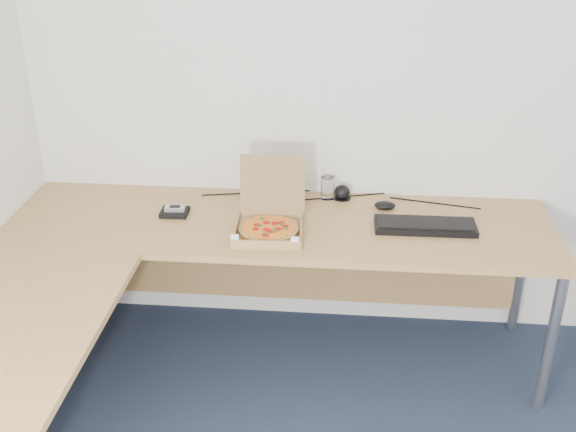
# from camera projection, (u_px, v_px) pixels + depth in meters

# --- Properties ---
(room_shell) EXTENTS (3.50, 3.50, 2.50)m
(room_shell) POSITION_uv_depth(u_px,v_px,m) (429.00, 299.00, 1.64)
(room_shell) COLOR silver
(room_shell) RESTS_ON ground
(desk) EXTENTS (2.50, 2.20, 0.73)m
(desk) POSITION_uv_depth(u_px,v_px,m) (190.00, 272.00, 2.82)
(desk) COLOR tan
(desk) RESTS_ON ground
(pizza_box) EXTENTS (0.29, 0.34, 0.30)m
(pizza_box) POSITION_uv_depth(u_px,v_px,m) (269.00, 225.00, 3.06)
(pizza_box) COLOR #AA8350
(pizza_box) RESTS_ON desk
(drinking_glass) EXTENTS (0.06, 0.06, 0.11)m
(drinking_glass) POSITION_uv_depth(u_px,v_px,m) (327.00, 188.00, 3.36)
(drinking_glass) COLOR white
(drinking_glass) RESTS_ON desk
(keyboard) EXTENTS (0.45, 0.17, 0.03)m
(keyboard) POSITION_uv_depth(u_px,v_px,m) (425.00, 226.00, 3.09)
(keyboard) COLOR black
(keyboard) RESTS_ON desk
(mouse) EXTENTS (0.12, 0.10, 0.04)m
(mouse) POSITION_uv_depth(u_px,v_px,m) (385.00, 205.00, 3.28)
(mouse) COLOR black
(mouse) RESTS_ON desk
(wallet) EXTENTS (0.13, 0.11, 0.02)m
(wallet) POSITION_uv_depth(u_px,v_px,m) (175.00, 212.00, 3.23)
(wallet) COLOR black
(wallet) RESTS_ON desk
(phone) EXTENTS (0.10, 0.06, 0.02)m
(phone) POSITION_uv_depth(u_px,v_px,m) (175.00, 208.00, 3.22)
(phone) COLOR #B2B5BA
(phone) RESTS_ON wallet
(dome_speaker) EXTENTS (0.09, 0.09, 0.07)m
(dome_speaker) POSITION_uv_depth(u_px,v_px,m) (342.00, 191.00, 3.37)
(dome_speaker) COLOR black
(dome_speaker) RESTS_ON desk
(cable_bundle) EXTENTS (0.65, 0.13, 0.01)m
(cable_bundle) POSITION_uv_depth(u_px,v_px,m) (333.00, 197.00, 3.39)
(cable_bundle) COLOR black
(cable_bundle) RESTS_ON desk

